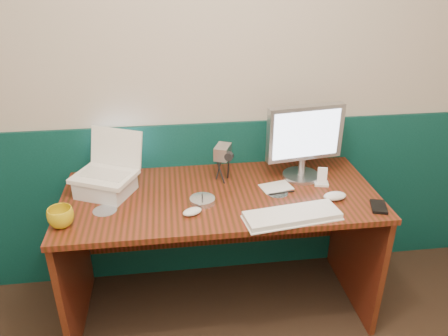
{
  "coord_description": "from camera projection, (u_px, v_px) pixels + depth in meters",
  "views": [
    {
      "loc": [
        -0.17,
        -0.54,
        1.85
      ],
      "look_at": [
        0.06,
        1.23,
        0.97
      ],
      "focal_mm": 35.0,
      "sensor_mm": 36.0,
      "label": 1
    }
  ],
  "objects": [
    {
      "name": "back_wall",
      "position": [
        200.0,
        79.0,
        2.32
      ],
      "size": [
        3.5,
        0.04,
        2.5
      ],
      "primitive_type": "cube",
      "color": "#BBAE9E",
      "rests_on": "ground"
    },
    {
      "name": "wainscot",
      "position": [
        203.0,
        201.0,
        2.65
      ],
      "size": [
        3.48,
        0.02,
        1.0
      ],
      "primitive_type": "cube",
      "color": "#072F2E",
      "rests_on": "ground"
    },
    {
      "name": "desk",
      "position": [
        220.0,
        253.0,
        2.39
      ],
      "size": [
        1.6,
        0.7,
        0.75
      ],
      "primitive_type": "cube",
      "color": "#381E0A",
      "rests_on": "ground"
    },
    {
      "name": "laptop_riser",
      "position": [
        106.0,
        186.0,
        2.21
      ],
      "size": [
        0.32,
        0.3,
        0.09
      ],
      "primitive_type": "cube",
      "rotation": [
        0.0,
        0.0,
        -0.44
      ],
      "color": "silver",
      "rests_on": "desk"
    },
    {
      "name": "laptop",
      "position": [
        102.0,
        156.0,
        2.14
      ],
      "size": [
        0.36,
        0.32,
        0.24
      ],
      "primitive_type": null,
      "rotation": [
        0.0,
        0.0,
        -0.44
      ],
      "color": "white",
      "rests_on": "laptop_riser"
    },
    {
      "name": "monitor",
      "position": [
        304.0,
        142.0,
        2.3
      ],
      "size": [
        0.42,
        0.17,
        0.41
      ],
      "primitive_type": null,
      "rotation": [
        0.0,
        0.0,
        0.14
      ],
      "color": "#AEAEB3",
      "rests_on": "desk"
    },
    {
      "name": "keyboard",
      "position": [
        292.0,
        216.0,
        2.01
      ],
      "size": [
        0.46,
        0.21,
        0.03
      ],
      "primitive_type": "cube",
      "rotation": [
        0.0,
        0.0,
        0.14
      ],
      "color": "white",
      "rests_on": "desk"
    },
    {
      "name": "mouse_right",
      "position": [
        335.0,
        196.0,
        2.16
      ],
      "size": [
        0.12,
        0.08,
        0.04
      ],
      "primitive_type": "ellipsoid",
      "rotation": [
        0.0,
        0.0,
        0.1
      ],
      "color": "silver",
      "rests_on": "desk"
    },
    {
      "name": "mouse_left",
      "position": [
        192.0,
        212.0,
        2.04
      ],
      "size": [
        0.11,
        0.09,
        0.03
      ],
      "primitive_type": "ellipsoid",
      "rotation": [
        0.0,
        0.0,
        0.44
      ],
      "color": "silver",
      "rests_on": "desk"
    },
    {
      "name": "mug",
      "position": [
        61.0,
        217.0,
        1.94
      ],
      "size": [
        0.14,
        0.14,
        0.09
      ],
      "primitive_type": "imported",
      "rotation": [
        0.0,
        0.0,
        -0.22
      ],
      "color": "gold",
      "rests_on": "desk"
    },
    {
      "name": "camcorder",
      "position": [
        223.0,
        165.0,
        2.32
      ],
      "size": [
        0.12,
        0.14,
        0.18
      ],
      "primitive_type": null,
      "rotation": [
        0.0,
        0.0,
        -0.4
      ],
      "color": "#B0AFB4",
      "rests_on": "desk"
    },
    {
      "name": "cd_spindle",
      "position": [
        202.0,
        200.0,
        2.14
      ],
      "size": [
        0.12,
        0.12,
        0.03
      ],
      "primitive_type": "cylinder",
      "color": "silver",
      "rests_on": "desk"
    },
    {
      "name": "cd_loose_a",
      "position": [
        105.0,
        210.0,
        2.08
      ],
      "size": [
        0.11,
        0.11,
        0.0
      ],
      "primitive_type": "cylinder",
      "color": "#AEB3BF",
      "rests_on": "desk"
    },
    {
      "name": "cd_loose_b",
      "position": [
        277.0,
        193.0,
        2.23
      ],
      "size": [
        0.11,
        0.11,
        0.0
      ],
      "primitive_type": "cylinder",
      "color": "silver",
      "rests_on": "desk"
    },
    {
      "name": "pen",
      "position": [
        282.0,
        193.0,
        2.22
      ],
      "size": [
        0.14,
        0.03,
        0.01
      ],
      "primitive_type": "cylinder",
      "rotation": [
        0.0,
        1.57,
        0.13
      ],
      "color": "black",
      "rests_on": "desk"
    },
    {
      "name": "papers",
      "position": [
        276.0,
        187.0,
        2.28
      ],
      "size": [
        0.18,
        0.14,
        0.0
      ],
      "primitive_type": "cube",
      "rotation": [
        0.0,
        0.0,
        0.22
      ],
      "color": "white",
      "rests_on": "desk"
    },
    {
      "name": "dock",
      "position": [
        321.0,
        184.0,
        2.31
      ],
      "size": [
        0.08,
        0.07,
        0.01
      ],
      "primitive_type": "cube",
      "rotation": [
        0.0,
        0.0,
        -0.24
      ],
      "color": "white",
      "rests_on": "desk"
    },
    {
      "name": "music_player",
      "position": [
        322.0,
        175.0,
        2.29
      ],
      "size": [
        0.05,
        0.04,
        0.09
      ],
      "primitive_type": "cube",
      "rotation": [
        -0.17,
        0.0,
        -0.24
      ],
      "color": "white",
      "rests_on": "dock"
    },
    {
      "name": "pda",
      "position": [
        379.0,
        207.0,
        2.1
      ],
      "size": [
        0.1,
        0.13,
        0.01
      ],
      "primitive_type": "cube",
      "rotation": [
        0.0,
        0.0,
        -0.3
      ],
      "color": "black",
      "rests_on": "desk"
    }
  ]
}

